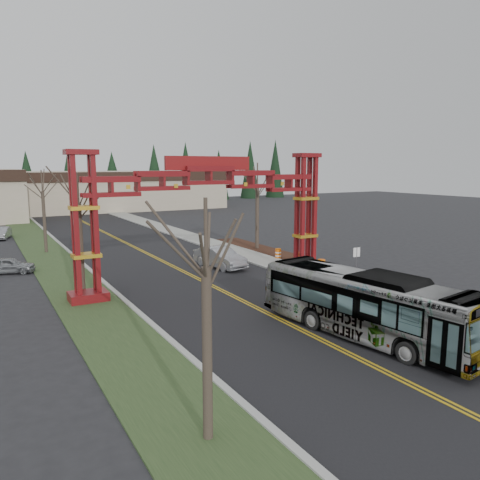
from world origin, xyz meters
TOP-DOWN VIEW (x-y plane):
  - ground at (0.00, 0.00)m, footprint 200.00×200.00m
  - road at (0.00, 25.00)m, footprint 12.00×110.00m
  - lane_line_left at (-0.12, 25.00)m, footprint 0.12×100.00m
  - lane_line_right at (0.12, 25.00)m, footprint 0.12×100.00m
  - curb_right at (6.15, 25.00)m, footprint 0.30×110.00m
  - sidewalk_right at (7.60, 25.00)m, footprint 2.60×110.00m
  - landscape_strip at (10.20, 10.00)m, footprint 2.60×50.00m
  - grass_median at (-8.00, 25.00)m, footprint 4.00×110.00m
  - curb_left at (-6.15, 25.00)m, footprint 0.30×110.00m
  - gateway_arch at (0.00, 18.00)m, footprint 18.20×1.60m
  - retail_building_east at (10.00, 79.95)m, footprint 38.00×20.30m
  - conifer_treeline at (0.25, 92.00)m, footprint 116.10×5.60m
  - transit_bus at (2.03, 5.60)m, footprint 4.29×11.56m
  - silver_sedan at (3.11, 22.53)m, footprint 2.65×5.29m
  - parked_car_near_a at (-11.57, 28.51)m, footprint 3.90×2.62m
  - parked_car_far_a at (-11.12, 47.54)m, footprint 2.32×4.23m
  - bare_tree_median_near at (-8.00, 1.67)m, footprint 2.92×2.92m
  - bare_tree_median_mid at (-8.00, 19.46)m, footprint 2.89×2.89m
  - bare_tree_median_far at (-8.00, 36.23)m, footprint 2.94×2.94m
  - bare_tree_right_far at (10.00, 28.12)m, footprint 3.50×3.50m
  - street_sign at (9.39, 13.96)m, footprint 0.54×0.12m
  - barrel_south at (8.90, 17.10)m, footprint 0.56×0.56m
  - barrel_mid at (9.04, 20.25)m, footprint 0.57×0.57m
  - barrel_north at (8.97, 23.00)m, footprint 0.51×0.51m

SIDE VIEW (x-z plane):
  - ground at x=0.00m, z-range 0.00..0.00m
  - road at x=0.00m, z-range 0.00..0.02m
  - lane_line_left at x=-0.12m, z-range 0.02..0.03m
  - lane_line_right at x=0.12m, z-range 0.02..0.03m
  - grass_median at x=-8.00m, z-range 0.00..0.08m
  - landscape_strip at x=10.20m, z-range 0.00..0.12m
  - curb_right at x=6.15m, z-range 0.00..0.15m
  - curb_left at x=-6.15m, z-range 0.00..0.15m
  - sidewalk_right at x=7.60m, z-range 0.01..0.15m
  - barrel_north at x=8.97m, z-range 0.00..0.95m
  - barrel_south at x=8.90m, z-range 0.00..1.04m
  - barrel_mid at x=9.04m, z-range 0.00..1.06m
  - parked_car_near_a at x=-11.57m, z-range 0.00..1.23m
  - parked_car_far_a at x=-11.12m, z-range 0.00..1.32m
  - silver_sedan at x=3.11m, z-range 0.00..1.67m
  - transit_bus at x=2.03m, z-range 0.00..3.15m
  - street_sign at x=9.39m, z-range 0.52..2.89m
  - retail_building_east at x=10.00m, z-range 0.01..7.01m
  - bare_tree_median_near at x=-8.00m, z-range 1.59..8.71m
  - bare_tree_median_far at x=-8.00m, z-range 1.83..9.46m
  - bare_tree_median_mid at x=-8.00m, z-range 1.85..9.45m
  - bare_tree_right_far at x=10.00m, z-range 1.80..10.08m
  - gateway_arch at x=0.00m, z-range 1.53..10.43m
  - conifer_treeline at x=0.25m, z-range -0.01..12.99m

